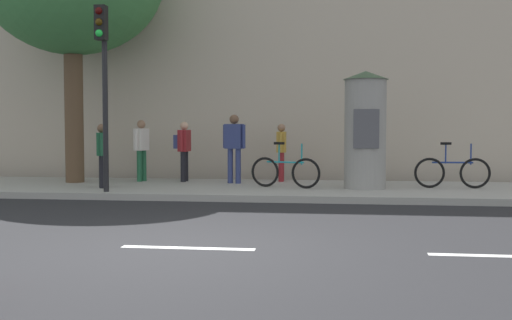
{
  "coord_description": "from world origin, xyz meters",
  "views": [
    {
      "loc": [
        1.93,
        -7.94,
        1.61
      ],
      "look_at": [
        0.65,
        2.0,
        1.07
      ],
      "focal_mm": 43.45,
      "sensor_mm": 36.0,
      "label": 1
    }
  ],
  "objects_px": {
    "poster_column": "(365,129)",
    "pedestrian_with_backpack": "(234,143)",
    "pedestrian_in_light_jacket": "(183,146)",
    "bicycle_upright": "(285,171)",
    "pedestrian_near_pole": "(102,151)",
    "pedestrian_in_dark_shirt": "(141,146)",
    "pedestrian_in_red_top": "(281,148)",
    "traffic_light": "(103,67)",
    "bicycle_leaning": "(452,172)"
  },
  "relations": [
    {
      "from": "traffic_light",
      "to": "pedestrian_near_pole",
      "type": "bearing_deg",
      "value": 113.84
    },
    {
      "from": "poster_column",
      "to": "pedestrian_with_backpack",
      "type": "relative_size",
      "value": 1.56
    },
    {
      "from": "pedestrian_with_backpack",
      "to": "bicycle_upright",
      "type": "xyz_separation_m",
      "value": [
        1.39,
        -0.96,
        -0.66
      ]
    },
    {
      "from": "poster_column",
      "to": "pedestrian_in_dark_shirt",
      "type": "distance_m",
      "value": 5.96
    },
    {
      "from": "pedestrian_in_light_jacket",
      "to": "pedestrian_in_red_top",
      "type": "bearing_deg",
      "value": 7.87
    },
    {
      "from": "bicycle_upright",
      "to": "pedestrian_near_pole",
      "type": "bearing_deg",
      "value": -172.27
    },
    {
      "from": "poster_column",
      "to": "pedestrian_in_light_jacket",
      "type": "distance_m",
      "value": 4.88
    },
    {
      "from": "bicycle_upright",
      "to": "pedestrian_in_light_jacket",
      "type": "bearing_deg",
      "value": 155.06
    },
    {
      "from": "pedestrian_near_pole",
      "to": "pedestrian_in_light_jacket",
      "type": "bearing_deg",
      "value": 51.29
    },
    {
      "from": "pedestrian_near_pole",
      "to": "pedestrian_with_backpack",
      "type": "distance_m",
      "value": 3.33
    },
    {
      "from": "pedestrian_near_pole",
      "to": "pedestrian_in_red_top",
      "type": "xyz_separation_m",
      "value": [
        4.1,
        2.25,
        -0.0
      ]
    },
    {
      "from": "pedestrian_in_red_top",
      "to": "pedestrian_in_dark_shirt",
      "type": "xyz_separation_m",
      "value": [
        -3.71,
        -0.43,
        0.07
      ]
    },
    {
      "from": "pedestrian_in_light_jacket",
      "to": "bicycle_leaning",
      "type": "xyz_separation_m",
      "value": [
        6.76,
        -0.93,
        -0.56
      ]
    },
    {
      "from": "pedestrian_in_light_jacket",
      "to": "bicycle_upright",
      "type": "relative_size",
      "value": 0.93
    },
    {
      "from": "pedestrian_near_pole",
      "to": "pedestrian_with_backpack",
      "type": "bearing_deg",
      "value": 27.78
    },
    {
      "from": "pedestrian_in_dark_shirt",
      "to": "pedestrian_with_backpack",
      "type": "distance_m",
      "value": 2.57
    },
    {
      "from": "traffic_light",
      "to": "pedestrian_in_red_top",
      "type": "relative_size",
      "value": 2.67
    },
    {
      "from": "pedestrian_in_red_top",
      "to": "pedestrian_with_backpack",
      "type": "bearing_deg",
      "value": -148.67
    },
    {
      "from": "pedestrian_with_backpack",
      "to": "bicycle_leaning",
      "type": "xyz_separation_m",
      "value": [
        5.33,
        -0.59,
        -0.66
      ]
    },
    {
      "from": "traffic_light",
      "to": "pedestrian_in_dark_shirt",
      "type": "relative_size",
      "value": 2.51
    },
    {
      "from": "pedestrian_in_red_top",
      "to": "pedestrian_with_backpack",
      "type": "relative_size",
      "value": 0.87
    },
    {
      "from": "traffic_light",
      "to": "pedestrian_near_pole",
      "type": "distance_m",
      "value": 2.16
    },
    {
      "from": "pedestrian_in_dark_shirt",
      "to": "pedestrian_with_backpack",
      "type": "xyz_separation_m",
      "value": [
        2.55,
        -0.27,
        0.1
      ]
    },
    {
      "from": "traffic_light",
      "to": "pedestrian_near_pole",
      "type": "xyz_separation_m",
      "value": [
        -0.42,
        0.96,
        -1.89
      ]
    },
    {
      "from": "pedestrian_with_backpack",
      "to": "pedestrian_in_dark_shirt",
      "type": "bearing_deg",
      "value": 173.85
    },
    {
      "from": "poster_column",
      "to": "pedestrian_in_red_top",
      "type": "distance_m",
      "value": 2.7
    },
    {
      "from": "pedestrian_near_pole",
      "to": "pedestrian_in_light_jacket",
      "type": "distance_m",
      "value": 2.43
    },
    {
      "from": "traffic_light",
      "to": "bicycle_upright",
      "type": "bearing_deg",
      "value": 21.6
    },
    {
      "from": "pedestrian_near_pole",
      "to": "pedestrian_in_dark_shirt",
      "type": "height_order",
      "value": "pedestrian_in_dark_shirt"
    },
    {
      "from": "poster_column",
      "to": "bicycle_upright",
      "type": "xyz_separation_m",
      "value": [
        -1.88,
        -0.08,
        -1.01
      ]
    },
    {
      "from": "pedestrian_in_red_top",
      "to": "bicycle_leaning",
      "type": "relative_size",
      "value": 0.87
    },
    {
      "from": "pedestrian_in_light_jacket",
      "to": "bicycle_upright",
      "type": "xyz_separation_m",
      "value": [
        2.81,
        -1.31,
        -0.56
      ]
    },
    {
      "from": "pedestrian_in_red_top",
      "to": "bicycle_leaning",
      "type": "bearing_deg",
      "value": -17.16
    },
    {
      "from": "poster_column",
      "to": "pedestrian_with_backpack",
      "type": "distance_m",
      "value": 3.41
    },
    {
      "from": "traffic_light",
      "to": "pedestrian_in_red_top",
      "type": "bearing_deg",
      "value": 41.18
    },
    {
      "from": "pedestrian_in_dark_shirt",
      "to": "traffic_light",
      "type": "bearing_deg",
      "value": -89.29
    },
    {
      "from": "pedestrian_near_pole",
      "to": "bicycle_upright",
      "type": "bearing_deg",
      "value": 7.73
    },
    {
      "from": "pedestrian_near_pole",
      "to": "pedestrian_in_dark_shirt",
      "type": "bearing_deg",
      "value": 77.95
    },
    {
      "from": "bicycle_upright",
      "to": "poster_column",
      "type": "bearing_deg",
      "value": 2.35
    },
    {
      "from": "pedestrian_with_backpack",
      "to": "bicycle_upright",
      "type": "relative_size",
      "value": 1.03
    },
    {
      "from": "poster_column",
      "to": "pedestrian_in_dark_shirt",
      "type": "bearing_deg",
      "value": 168.76
    },
    {
      "from": "bicycle_upright",
      "to": "traffic_light",
      "type": "bearing_deg",
      "value": -158.4
    },
    {
      "from": "poster_column",
      "to": "bicycle_upright",
      "type": "height_order",
      "value": "poster_column"
    },
    {
      "from": "bicycle_leaning",
      "to": "bicycle_upright",
      "type": "relative_size",
      "value": 1.04
    },
    {
      "from": "pedestrian_with_backpack",
      "to": "bicycle_leaning",
      "type": "height_order",
      "value": "pedestrian_with_backpack"
    },
    {
      "from": "poster_column",
      "to": "pedestrian_near_pole",
      "type": "bearing_deg",
      "value": -173.89
    },
    {
      "from": "pedestrian_in_light_jacket",
      "to": "bicycle_leaning",
      "type": "relative_size",
      "value": 0.9
    },
    {
      "from": "pedestrian_in_red_top",
      "to": "bicycle_upright",
      "type": "bearing_deg",
      "value": -81.91
    },
    {
      "from": "pedestrian_in_red_top",
      "to": "bicycle_upright",
      "type": "distance_m",
      "value": 1.75
    },
    {
      "from": "pedestrian_in_dark_shirt",
      "to": "pedestrian_in_red_top",
      "type": "bearing_deg",
      "value": 6.59
    }
  ]
}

